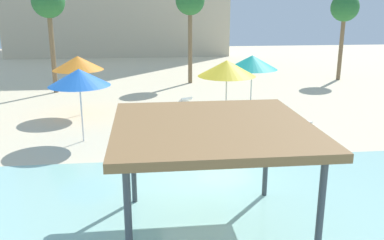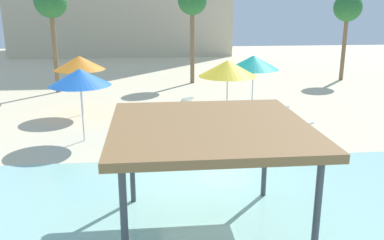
# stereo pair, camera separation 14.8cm
# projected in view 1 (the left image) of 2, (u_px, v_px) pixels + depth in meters

# --- Properties ---
(ground_plane) EXTENTS (80.00, 80.00, 0.00)m
(ground_plane) POSITION_uv_depth(u_px,v_px,m) (201.00, 177.00, 13.10)
(ground_plane) COLOR beige
(shade_pavilion) EXTENTS (4.33, 4.33, 2.73)m
(shade_pavilion) POSITION_uv_depth(u_px,v_px,m) (212.00, 131.00, 9.17)
(shade_pavilion) COLOR #42474C
(shade_pavilion) RESTS_ON ground
(beach_umbrella_orange_1) EXTENTS (2.40, 2.40, 2.86)m
(beach_umbrella_orange_1) POSITION_uv_depth(u_px,v_px,m) (78.00, 63.00, 19.68)
(beach_umbrella_orange_1) COLOR silver
(beach_umbrella_orange_1) RESTS_ON ground
(beach_umbrella_yellow_2) EXTENTS (2.46, 2.46, 2.97)m
(beach_umbrella_yellow_2) POSITION_uv_depth(u_px,v_px,m) (227.00, 68.00, 17.47)
(beach_umbrella_yellow_2) COLOR silver
(beach_umbrella_yellow_2) RESTS_ON ground
(beach_umbrella_blue_4) EXTENTS (2.36, 2.36, 2.87)m
(beach_umbrella_blue_4) POSITION_uv_depth(u_px,v_px,m) (79.00, 77.00, 15.80)
(beach_umbrella_blue_4) COLOR silver
(beach_umbrella_blue_4) RESTS_ON ground
(beach_umbrella_teal_6) EXTENTS (2.45, 2.45, 2.86)m
(beach_umbrella_teal_6) POSITION_uv_depth(u_px,v_px,m) (252.00, 62.00, 20.02)
(beach_umbrella_teal_6) COLOR silver
(beach_umbrella_teal_6) RESTS_ON ground
(lounge_chair_0) EXTENTS (1.32, 1.98, 0.74)m
(lounge_chair_0) POSITION_uv_depth(u_px,v_px,m) (191.00, 107.00, 20.50)
(lounge_chair_0) COLOR white
(lounge_chair_0) RESTS_ON ground
(lounge_chair_1) EXTENTS (1.46, 1.94, 0.74)m
(lounge_chair_1) POSITION_uv_depth(u_px,v_px,m) (289.00, 117.00, 18.69)
(lounge_chair_1) COLOR white
(lounge_chair_1) RESTS_ON ground
(lounge_chair_3) EXTENTS (1.28, 1.98, 0.74)m
(lounge_chair_3) POSITION_uv_depth(u_px,v_px,m) (251.00, 146.00, 14.95)
(lounge_chair_3) COLOR white
(lounge_chair_3) RESTS_ON ground
(palm_tree_0) EXTENTS (1.90, 1.90, 5.92)m
(palm_tree_0) POSITION_uv_depth(u_px,v_px,m) (345.00, 9.00, 28.33)
(palm_tree_0) COLOR brown
(palm_tree_0) RESTS_ON ground
(palm_tree_1) EXTENTS (1.90, 1.90, 6.38)m
(palm_tree_1) POSITION_uv_depth(u_px,v_px,m) (190.00, 3.00, 27.01)
(palm_tree_1) COLOR brown
(palm_tree_1) RESTS_ON ground
(palm_tree_2) EXTENTS (1.90, 1.90, 6.30)m
(palm_tree_2) POSITION_uv_depth(u_px,v_px,m) (48.00, 4.00, 24.06)
(palm_tree_2) COLOR brown
(palm_tree_2) RESTS_ON ground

